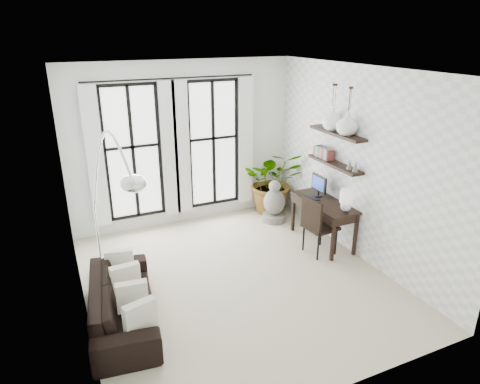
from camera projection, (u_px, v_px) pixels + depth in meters
floor at (236, 279)px, 6.78m from camera, size 5.00×5.00×0.00m
ceiling at (235, 70)px, 5.64m from camera, size 5.00×5.00×0.00m
wall_left at (71, 209)px, 5.34m from camera, size 0.00×5.00×5.00m
wall_right at (360, 165)px, 7.08m from camera, size 0.00×5.00×5.00m
wall_back at (184, 145)px, 8.34m from camera, size 4.50×0.00×4.50m
windows at (175, 149)px, 8.21m from camera, size 3.26×0.13×2.65m
wall_shelves at (334, 151)px, 7.43m from camera, size 0.25×1.30×0.60m
sofa at (123, 301)px, 5.72m from camera, size 1.07×2.15×0.60m
throw_pillows at (129, 287)px, 5.69m from camera, size 0.40×1.52×0.40m
plant at (273, 181)px, 9.07m from camera, size 1.55×1.46×1.39m
desk at (325, 206)px, 7.64m from camera, size 0.59×1.39×1.21m
desk_chair at (317, 223)px, 7.34m from camera, size 0.55×0.55×1.05m
arc_lamp at (109, 170)px, 5.81m from camera, size 0.75×1.74×2.49m
buddha at (274, 204)px, 8.72m from camera, size 0.49×0.49×0.88m
vase_a at (347, 123)px, 6.99m from camera, size 0.37×0.37×0.38m
vase_b at (333, 119)px, 7.33m from camera, size 0.37×0.37×0.38m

